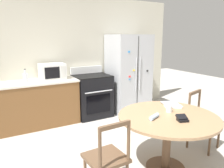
% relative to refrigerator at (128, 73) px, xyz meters
% --- Properties ---
extents(back_wall, '(5.20, 0.10, 2.60)m').
position_rel_refrigerator_xyz_m(back_wall, '(-1.24, 0.44, 0.41)').
color(back_wall, beige).
rests_on(back_wall, ground_plane).
extents(kitchen_counter, '(2.15, 0.64, 0.90)m').
position_rel_refrigerator_xyz_m(kitchen_counter, '(-2.38, 0.08, -0.44)').
color(kitchen_counter, brown).
rests_on(kitchen_counter, ground_plane).
extents(refrigerator, '(0.89, 0.77, 1.78)m').
position_rel_refrigerator_xyz_m(refrigerator, '(0.00, 0.00, 0.00)').
color(refrigerator, '#B2B5BA').
rests_on(refrigerator, ground_plane).
extents(oven_range, '(0.76, 0.68, 1.08)m').
position_rel_refrigerator_xyz_m(oven_range, '(-0.92, 0.05, -0.42)').
color(oven_range, black).
rests_on(oven_range, ground_plane).
extents(microwave, '(0.49, 0.35, 0.31)m').
position_rel_refrigerator_xyz_m(microwave, '(-1.74, 0.12, 0.17)').
color(microwave, white).
rests_on(microwave, kitchen_counter).
extents(counter_bottle, '(0.08, 0.08, 0.25)m').
position_rel_refrigerator_xyz_m(counter_bottle, '(-2.26, 0.07, 0.10)').
color(counter_bottle, silver).
rests_on(counter_bottle, kitchen_counter).
extents(dining_table, '(1.28, 1.28, 0.75)m').
position_rel_refrigerator_xyz_m(dining_table, '(-0.89, -2.27, -0.27)').
color(dining_table, '#997551').
rests_on(dining_table, ground_plane).
extents(dining_chair_left, '(0.44, 0.44, 0.90)m').
position_rel_refrigerator_xyz_m(dining_chair_left, '(-1.81, -2.31, -0.46)').
color(dining_chair_left, brown).
rests_on(dining_chair_left, ground_plane).
extents(dining_chair_right, '(0.51, 0.51, 0.90)m').
position_rel_refrigerator_xyz_m(dining_chair_right, '(0.01, -2.12, -0.46)').
color(dining_chair_right, brown).
rests_on(dining_chair_right, ground_plane).
extents(candle_glass, '(0.08, 0.08, 0.09)m').
position_rel_refrigerator_xyz_m(candle_glass, '(-0.79, -2.18, -0.10)').
color(candle_glass, silver).
rests_on(candle_glass, dining_table).
extents(folded_napkin, '(0.19, 0.12, 0.05)m').
position_rel_refrigerator_xyz_m(folded_napkin, '(-1.12, -2.27, -0.11)').
color(folded_napkin, '#A3BCDB').
rests_on(folded_napkin, dining_table).
extents(wallet, '(0.15, 0.16, 0.07)m').
position_rel_refrigerator_xyz_m(wallet, '(-0.88, -2.49, -0.11)').
color(wallet, black).
rests_on(wallet, dining_table).
extents(mail_stack, '(0.34, 0.37, 0.02)m').
position_rel_refrigerator_xyz_m(mail_stack, '(-0.56, -1.98, -0.13)').
color(mail_stack, white).
rests_on(mail_stack, dining_table).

